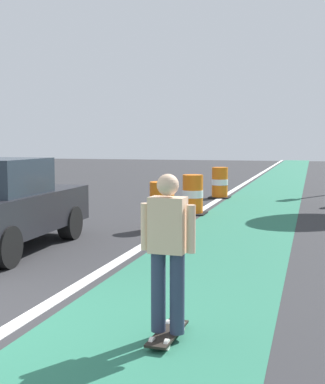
# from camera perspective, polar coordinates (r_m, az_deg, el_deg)

# --- Properties ---
(bike_lane_strip) EXTENTS (2.50, 80.00, 0.01)m
(bike_lane_strip) POSITION_cam_1_polar(r_m,az_deg,el_deg) (16.88, 10.59, -1.33)
(bike_lane_strip) COLOR #286B51
(bike_lane_strip) RESTS_ON ground
(lane_divider_stripe) EXTENTS (0.20, 80.00, 0.01)m
(lane_divider_stripe) POSITION_cam_1_polar(r_m,az_deg,el_deg) (17.08, 5.58, -1.18)
(lane_divider_stripe) COLOR silver
(lane_divider_stripe) RESTS_ON ground
(skateboarder_on_lane) EXTENTS (0.57, 0.81, 1.69)m
(skateboarder_on_lane) POSITION_cam_1_polar(r_m,az_deg,el_deg) (5.23, 0.58, -6.52)
(skateboarder_on_lane) COLOR black
(skateboarder_on_lane) RESTS_ON ground
(traffic_barrel_front) EXTENTS (0.73, 0.73, 1.09)m
(traffic_barrel_front) POSITION_cam_1_polar(r_m,az_deg,el_deg) (11.84, -0.06, -1.58)
(traffic_barrel_front) COLOR orange
(traffic_barrel_front) RESTS_ON ground
(traffic_barrel_mid) EXTENTS (0.73, 0.73, 1.09)m
(traffic_barrel_mid) POSITION_cam_1_polar(r_m,az_deg,el_deg) (14.36, 3.34, -0.32)
(traffic_barrel_mid) COLOR orange
(traffic_barrel_mid) RESTS_ON ground
(traffic_barrel_back) EXTENTS (0.73, 0.73, 1.09)m
(traffic_barrel_back) POSITION_cam_1_polar(r_m,az_deg,el_deg) (18.56, 6.30, 0.99)
(traffic_barrel_back) COLOR orange
(traffic_barrel_back) RESTS_ON ground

